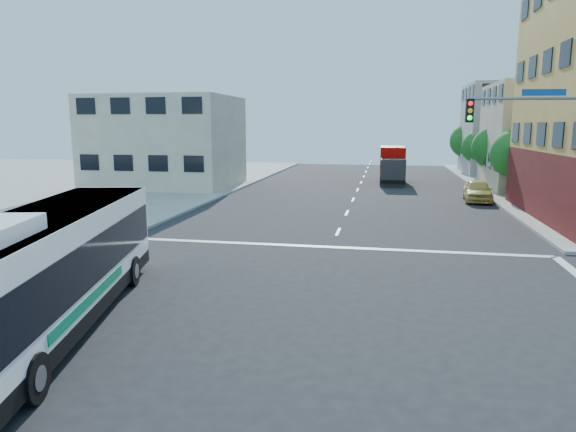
# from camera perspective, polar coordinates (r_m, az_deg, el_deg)

# --- Properties ---
(ground) EXTENTS (120.00, 120.00, 0.00)m
(ground) POSITION_cam_1_polar(r_m,az_deg,el_deg) (14.53, 0.73, -12.12)
(ground) COLOR black
(ground) RESTS_ON ground
(sidewalk_nw) EXTENTS (50.00, 50.00, 0.15)m
(sidewalk_nw) POSITION_cam_1_polar(r_m,az_deg,el_deg) (61.26, -26.87, 3.90)
(sidewalk_nw) COLOR gray
(sidewalk_nw) RESTS_ON ground
(building_east_near) EXTENTS (12.06, 10.06, 9.00)m
(building_east_near) POSITION_cam_1_polar(r_m,az_deg,el_deg) (49.45, 28.31, 7.73)
(building_east_near) COLOR #C0B693
(building_east_near) RESTS_ON ground
(building_east_far) EXTENTS (12.06, 10.06, 10.00)m
(building_east_far) POSITION_cam_1_polar(r_m,az_deg,el_deg) (62.95, 24.57, 8.71)
(building_east_far) COLOR #A1A19C
(building_east_far) RESTS_ON ground
(building_west) EXTENTS (12.06, 10.06, 8.00)m
(building_west) POSITION_cam_1_polar(r_m,az_deg,el_deg) (47.39, -13.44, 7.99)
(building_west) COLOR beige
(building_west) RESTS_ON ground
(signal_mast_ne) EXTENTS (7.91, 1.13, 8.07)m
(signal_mast_ne) POSITION_cam_1_polar(r_m,az_deg,el_deg) (24.80, 26.83, 7.82)
(signal_mast_ne) COLOR slate
(signal_mast_ne) RESTS_ON ground
(street_tree_a) EXTENTS (3.60, 3.60, 5.53)m
(street_tree_a) POSITION_cam_1_polar(r_m,az_deg,el_deg) (42.31, 24.03, 6.62)
(street_tree_a) COLOR #342313
(street_tree_a) RESTS_ON ground
(street_tree_b) EXTENTS (3.80, 3.80, 5.79)m
(street_tree_b) POSITION_cam_1_polar(r_m,az_deg,el_deg) (50.12, 22.00, 7.34)
(street_tree_b) COLOR #342313
(street_tree_b) RESTS_ON ground
(street_tree_c) EXTENTS (3.40, 3.40, 5.29)m
(street_tree_c) POSITION_cam_1_polar(r_m,az_deg,el_deg) (58.00, 20.48, 7.42)
(street_tree_c) COLOR #342313
(street_tree_c) RESTS_ON ground
(street_tree_d) EXTENTS (4.00, 4.00, 6.03)m
(street_tree_d) POSITION_cam_1_polar(r_m,az_deg,el_deg) (65.89, 19.36, 8.09)
(street_tree_d) COLOR #342313
(street_tree_d) RESTS_ON ground
(transit_bus) EXTENTS (5.21, 12.24, 3.55)m
(transit_bus) POSITION_cam_1_polar(r_m,az_deg,el_deg) (15.17, -25.14, -5.23)
(transit_bus) COLOR black
(transit_bus) RESTS_ON ground
(box_truck) EXTENTS (2.39, 7.71, 3.45)m
(box_truck) POSITION_cam_1_polar(r_m,az_deg,el_deg) (50.37, 11.51, 5.51)
(box_truck) COLOR #27272C
(box_truck) RESTS_ON ground
(parked_car) EXTENTS (2.26, 4.81, 1.59)m
(parked_car) POSITION_cam_1_polar(r_m,az_deg,el_deg) (39.91, 20.32, 2.68)
(parked_car) COLOR #D9BF5A
(parked_car) RESTS_ON ground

